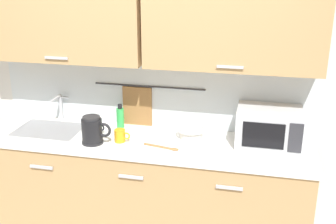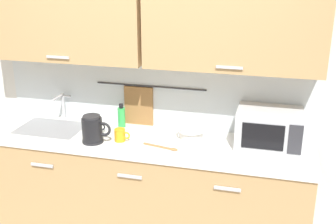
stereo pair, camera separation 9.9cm
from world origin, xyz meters
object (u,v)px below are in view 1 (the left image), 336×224
mixing_bowl (191,132)px  mug_near_sink (95,127)px  microwave (269,127)px  wooden_spoon (165,148)px  dish_soap_bottle (120,117)px  mug_by_kettle (120,136)px  electric_kettle (93,130)px

mixing_bowl → mug_near_sink: bearing=-174.5°
mug_near_sink → microwave: bearing=3.4°
microwave → wooden_spoon: bearing=-161.5°
dish_soap_bottle → mixing_bowl: dish_soap_bottle is taller
mixing_bowl → mug_by_kettle: mug_by_kettle is taller
mug_by_kettle → mug_near_sink: bearing=154.8°
mug_by_kettle → wooden_spoon: 0.36m
mug_near_sink → wooden_spoon: 0.62m
wooden_spoon → microwave: bearing=18.5°
mug_by_kettle → dish_soap_bottle: bearing=108.3°
wooden_spoon → mug_near_sink: bearing=165.0°
microwave → mixing_bowl: 0.58m
mug_by_kettle → electric_kettle: bearing=-159.9°
microwave → mug_near_sink: size_ratio=3.83×
dish_soap_bottle → mug_near_sink: bearing=-133.6°
microwave → wooden_spoon: (-0.71, -0.24, -0.13)m
electric_kettle → mug_by_kettle: (0.19, 0.07, -0.05)m
mug_near_sink → mug_by_kettle: same height
microwave → mug_near_sink: (-1.31, -0.08, -0.09)m
microwave → dish_soap_bottle: size_ratio=2.35×
mixing_bowl → wooden_spoon: 0.28m
electric_kettle → mixing_bowl: size_ratio=1.06×
mug_near_sink → wooden_spoon: (0.60, -0.16, -0.04)m
microwave → mixing_bowl: (-0.57, -0.01, -0.09)m
microwave → mug_near_sink: 1.32m
wooden_spoon → dish_soap_bottle: bearing=144.2°
mixing_bowl → wooden_spoon: mixing_bowl is taller
dish_soap_bottle → wooden_spoon: (0.45, -0.32, -0.08)m
electric_kettle → mug_near_sink: bearing=107.3°
mug_near_sink → wooden_spoon: mug_near_sink is taller
dish_soap_bottle → mug_by_kettle: size_ratio=1.63×
mug_near_sink → mug_by_kettle: bearing=-25.2°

